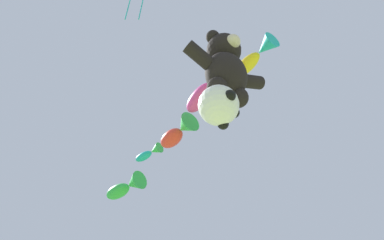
% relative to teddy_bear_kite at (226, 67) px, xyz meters
% --- Properties ---
extents(teddy_bear_kite, '(2.50, 1.10, 2.54)m').
position_rel_teddy_bear_kite_xyz_m(teddy_bear_kite, '(0.00, 0.00, 0.00)').
color(teddy_bear_kite, black).
extents(soccer_ball_kite, '(1.04, 1.03, 0.96)m').
position_rel_teddy_bear_kite_xyz_m(soccer_ball_kite, '(-0.36, -0.07, -1.70)').
color(soccer_ball_kite, white).
extents(fish_kite_goldfin, '(0.64, 1.88, 0.61)m').
position_rel_teddy_bear_kite_xyz_m(fish_kite_goldfin, '(1.76, 0.51, 2.25)').
color(fish_kite_goldfin, yellow).
extents(fish_kite_magenta, '(0.85, 2.47, 0.83)m').
position_rel_teddy_bear_kite_xyz_m(fish_kite_magenta, '(1.13, 2.34, 2.09)').
color(fish_kite_magenta, '#E53F9E').
extents(fish_kite_crimson, '(0.93, 1.89, 0.85)m').
position_rel_teddy_bear_kite_xyz_m(fish_kite_crimson, '(1.30, 4.77, 1.87)').
color(fish_kite_crimson, red).
extents(fish_kite_teal, '(0.85, 1.48, 0.47)m').
position_rel_teddy_bear_kite_xyz_m(fish_kite_teal, '(1.14, 7.00, 2.26)').
color(fish_kite_teal, '#19ADB2').
extents(fish_kite_emerald, '(1.40, 2.32, 0.87)m').
position_rel_teddy_bear_kite_xyz_m(fish_kite_emerald, '(1.12, 9.25, 1.76)').
color(fish_kite_emerald, green).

